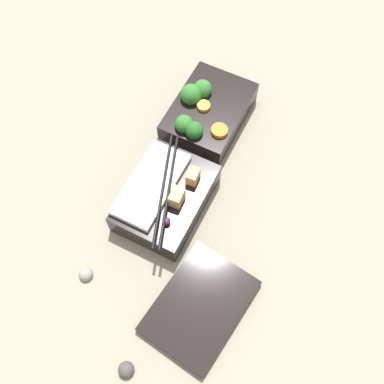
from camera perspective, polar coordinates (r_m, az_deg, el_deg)
The scene contains 6 objects.
ground_plane at distance 0.88m, azimuth 0.30°, elevation 3.53°, with size 3.00×3.00×0.00m, color gray.
bento_tray_vegetable at distance 0.91m, azimuth 1.90°, elevation 10.12°, with size 0.19×0.13×0.08m.
bento_tray_rice at distance 0.81m, azimuth -3.47°, elevation -0.59°, with size 0.21×0.13×0.08m.
bento_lid at distance 0.77m, azimuth 1.01°, elevation -14.28°, with size 0.18×0.13×0.02m, color black.
pebble_0 at distance 0.76m, azimuth -8.36°, elevation -21.42°, with size 0.03×0.03×0.03m, color #474442.
pebble_1 at distance 0.81m, azimuth -13.33°, elevation -10.14°, with size 0.02×0.02×0.02m, color gray.
Camera 1 is at (0.40, 0.19, 0.76)m, focal length 42.00 mm.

